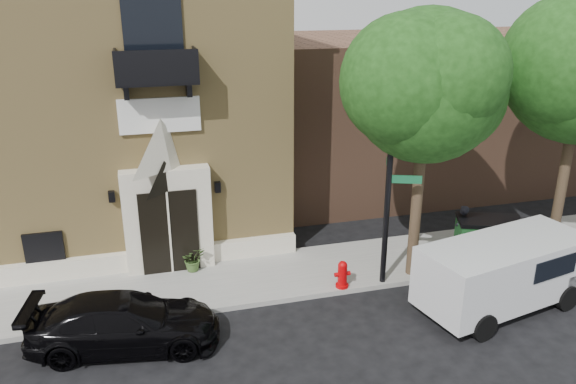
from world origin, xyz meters
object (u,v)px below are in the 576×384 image
black_sedan (124,322)px  dumpster (488,238)px  cargo_van (508,270)px  fire_hydrant (342,274)px  street_sign (389,182)px  pedestrian_near (461,229)px

black_sedan → dumpster: bearing=-72.9°
black_sedan → cargo_van: bearing=-86.3°
cargo_van → fire_hydrant: cargo_van is taller
street_sign → pedestrian_near: 4.14m
black_sedan → fire_hydrant: black_sedan is taller
cargo_van → street_sign: (-2.77, 1.93, 2.16)m
fire_hydrant → black_sedan: bearing=-170.0°
fire_hydrant → pedestrian_near: (4.53, 1.18, 0.40)m
dumpster → pedestrian_near: size_ratio=1.41×
street_sign → dumpster: (3.89, 0.62, -2.46)m
black_sedan → dumpster: dumpster is taller
street_sign → pedestrian_near: bearing=40.5°
cargo_van → street_sign: 4.01m
dumpster → pedestrian_near: bearing=161.4°
dumpster → cargo_van: bearing=-92.2°
cargo_van → fire_hydrant: size_ratio=6.21×
black_sedan → cargo_van: size_ratio=0.90×
cargo_van → dumpster: bearing=54.2°
fire_hydrant → pedestrian_near: bearing=14.6°
street_sign → pedestrian_near: size_ratio=3.86×
black_sedan → dumpster: size_ratio=2.03×
street_sign → fire_hydrant: 3.01m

